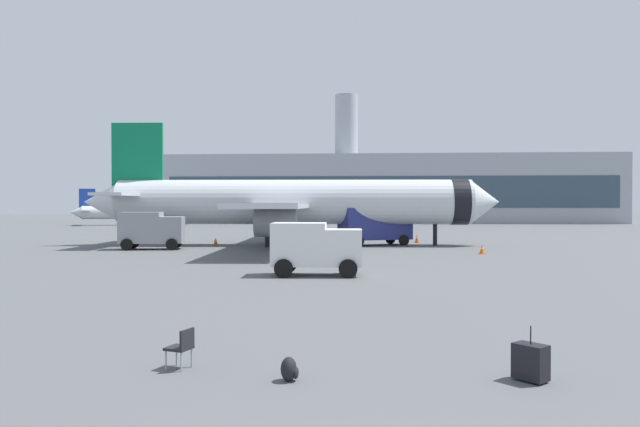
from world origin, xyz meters
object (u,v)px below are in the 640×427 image
Objects in this scene: service_truck at (151,229)px; cargo_van at (315,246)px; fuel_truck at (374,225)px; safety_cone_near at (216,241)px; safety_cone_far at (482,249)px; traveller_backpack at (289,369)px; airplane_at_gate at (291,203)px; safety_cone_mid at (417,239)px; rolling_suitcase at (531,362)px; gate_chair at (182,346)px; airplane_taxiing at (136,212)px.

service_truck reaches higher than cargo_van.
safety_cone_near is (-13.72, -0.14, -1.47)m from fuel_truck.
cargo_van is at bearing -65.16° from safety_cone_near.
safety_cone_far is (10.75, 13.87, -1.12)m from cargo_van.
safety_cone_far is 33.47m from traveller_backpack.
airplane_at_gate is at bearing -176.47° from fuel_truck.
safety_cone_far is at bearing -74.56° from safety_cone_mid.
airplane_at_gate is 7.45m from safety_cone_near.
rolling_suitcase is at bearing -92.20° from safety_cone_mid.
service_truck is 36.23m from gate_chair.
safety_cone_mid is 44.16m from rolling_suitcase.
safety_cone_near is 1.28× the size of traveller_backpack.
fuel_truck is 5.66m from safety_cone_mid.
airplane_at_gate is at bearing 99.58° from cargo_van.
airplane_taxiing reaches higher than gate_chair.
safety_cone_mid is (21.38, 9.73, -1.23)m from service_truck.
airplane_at_gate is 58.76m from airplane_taxiing.
service_truck reaches higher than traveller_backpack.
airplane_at_gate reaches higher than rolling_suitcase.
service_truck is at bearing -161.19° from fuel_truck.
safety_cone_mid is at bearing 105.44° from safety_cone_far.
rolling_suitcase is at bearing -99.22° from safety_cone_far.
safety_cone_near is at bearing 114.84° from cargo_van.
traveller_backpack is at bearing -67.72° from airplane_taxiing.
airplane_at_gate reaches higher than gate_chair.
safety_cone_near is 43.26m from rolling_suitcase.
gate_chair is (34.24, -88.69, -1.61)m from airplane_taxiing.
airplane_at_gate is at bearing -2.58° from safety_cone_near.
airplane_at_gate reaches higher than airplane_taxiing.
cargo_van is at bearing -80.42° from airplane_at_gate.
service_truck is at bearing -68.34° from airplane_taxiing.
traveller_backpack is 2.52m from gate_chair.
cargo_van is 7.22× the size of safety_cone_near.
rolling_suitcase is 2.29× the size of traveller_backpack.
fuel_truck is at bearing -51.25° from airplane_taxiing.
rolling_suitcase is at bearing -76.82° from airplane_at_gate.
airplane_taxiing is (-32.07, 49.22, -1.54)m from airplane_at_gate.
airplane_taxiing is 96.66m from traveller_backpack.
gate_chair is (-7.17, 0.43, 0.11)m from rolling_suitcase.
safety_cone_far is (46.55, -57.46, -1.78)m from airplane_taxiing.
rolling_suitcase is (41.41, -89.12, -1.72)m from airplane_taxiing.
service_truck reaches higher than safety_cone_near.
service_truck is at bearing 113.24° from traveller_backpack.
cargo_van is 9.24× the size of traveller_backpack.
gate_chair is (-12.31, -31.23, 0.17)m from safety_cone_far.
service_truck reaches higher than gate_chair.
fuel_truck is at bearing 0.57° from safety_cone_near.
safety_cone_near is 0.81× the size of safety_cone_mid.
service_truck is 6.69× the size of safety_cone_mid.
cargo_van is (14.07, -16.62, -0.16)m from service_truck.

